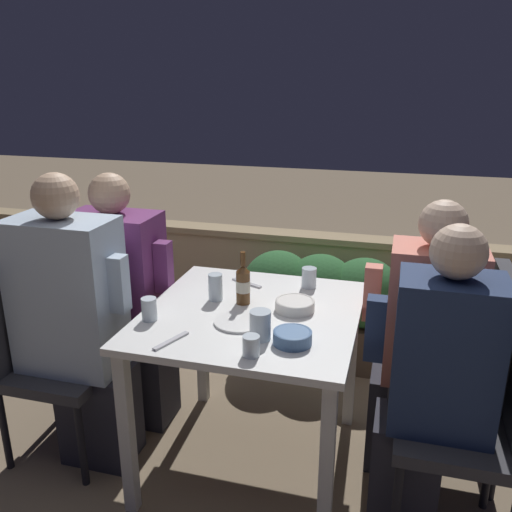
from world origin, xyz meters
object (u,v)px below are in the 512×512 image
Objects in this scene: person_blue_shirt at (77,324)px; chair_right_far at (472,361)px; person_purple_stripe at (125,302)px; chair_right_near at (491,407)px; person_coral_top at (422,341)px; person_navy_jumper at (432,384)px; chair_left_far at (89,312)px; chair_left_near at (39,340)px; beer_bottle at (243,284)px.

person_blue_shirt is 1.68m from chair_right_far.
chair_right_near is (1.63, -0.34, -0.08)m from person_purple_stripe.
person_coral_top is (1.39, -0.01, -0.01)m from person_purple_stripe.
chair_right_far is (0.18, 0.33, -0.06)m from person_navy_jumper.
person_coral_top is at bearing -0.33° from chair_left_far.
chair_left_far is at bearing 81.38° from chair_left_near.
person_purple_stripe is 1.67m from chair_right_near.
beer_bottle is (0.89, 0.21, 0.28)m from chair_left_near.
person_blue_shirt is 1.40× the size of chair_right_far.
person_purple_stripe reaches higher than chair_right_near.
person_purple_stripe is at bearing 168.29° from chair_right_near.
chair_left_near is 0.72× the size of person_blue_shirt.
person_blue_shirt is 0.38m from chair_left_far.
chair_right_near is 0.77× the size of person_navy_jumper.
chair_left_near is at bearing -170.32° from chair_right_far.
chair_left_near is 1.68m from person_navy_jumper.
chair_right_near is at bearing -11.71° from person_purple_stripe.
beer_bottle is (0.84, -0.11, 0.28)m from chair_left_far.
chair_right_far is 0.77× the size of person_coral_top.
person_purple_stripe is at bearing 166.63° from person_navy_jumper.
chair_right_near is at bearing -0.00° from person_navy_jumper.
chair_left_far is at bearing 169.57° from chair_right_near.
person_blue_shirt reaches higher than chair_left_near.
person_blue_shirt is 0.74m from beer_bottle.
beer_bottle is (-0.96, -0.10, 0.28)m from chair_right_far.
person_navy_jumper reaches higher than chair_right_near.
person_coral_top is (-0.03, 0.33, 0.00)m from person_navy_jumper.
person_navy_jumper is at bearing -0.43° from chair_left_near.
person_blue_shirt is at bearing -98.91° from person_purple_stripe.
chair_right_far is 4.06× the size of beer_bottle.
person_navy_jumper reaches higher than beer_bottle.
person_purple_stripe reaches higher than person_coral_top.
chair_left_far is 1.80m from chair_right_far.
beer_bottle is (-0.78, 0.23, 0.22)m from person_navy_jumper.
person_coral_top is at bearing 126.30° from chair_right_near.
beer_bottle reaches higher than chair_right_near.
chair_right_far is at bearing -0.29° from chair_left_far.
chair_right_near is 0.33m from chair_right_far.
person_navy_jumper is at bearing -13.37° from person_purple_stripe.
person_coral_top is (1.60, -0.01, 0.06)m from chair_left_far.
person_coral_top reaches higher than chair_right_near.
beer_bottle is (0.69, 0.21, 0.18)m from person_blue_shirt.
person_navy_jumper is at bearing -118.03° from chair_right_far.
person_coral_top is 5.29× the size of beer_bottle.
chair_right_near is at bearing -53.70° from person_coral_top.
chair_left_near is 1.00× the size of chair_left_far.
chair_right_near is (1.84, -0.34, 0.00)m from chair_left_far.
person_blue_shirt reaches higher than person_coral_top.
chair_left_near and chair_right_far have the same top height.
chair_right_near is 4.06× the size of beer_bottle.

